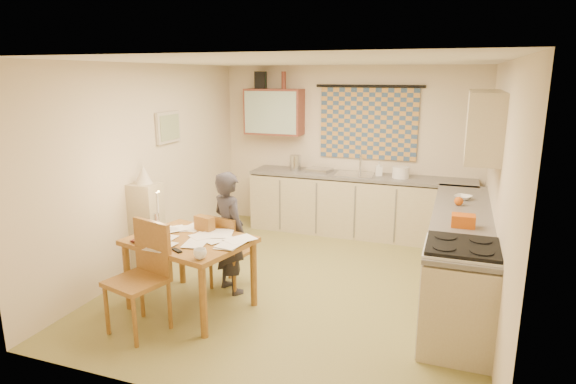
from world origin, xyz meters
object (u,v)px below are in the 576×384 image
at_px(counter_back, 359,205).
at_px(counter_right, 459,256).
at_px(shelf_stand, 147,229).
at_px(chair_far, 231,265).
at_px(stove, 458,297).
at_px(dining_table, 191,273).
at_px(person, 230,232).

height_order(counter_back, counter_right, same).
bearing_deg(shelf_stand, chair_far, -1.32).
bearing_deg(counter_right, chair_far, -164.67).
height_order(counter_right, shelf_stand, shelf_stand).
bearing_deg(counter_back, chair_far, -112.80).
relative_size(counter_right, stove, 3.05).
relative_size(chair_far, shelf_stand, 0.77).
bearing_deg(counter_back, shelf_stand, -132.22).
height_order(counter_back, stove, stove).
distance_m(counter_back, shelf_stand, 3.12).
bearing_deg(chair_far, counter_back, -100.79).
relative_size(counter_back, chair_far, 3.81).
bearing_deg(chair_far, dining_table, 85.29).
height_order(counter_back, person, person).
bearing_deg(counter_right, stove, -90.00).
height_order(stove, shelf_stand, shelf_stand).
bearing_deg(dining_table, chair_far, 86.56).
distance_m(counter_right, stove, 1.12).
height_order(counter_right, chair_far, counter_right).
xyz_separation_m(stove, chair_far, (-2.43, 0.45, -0.21)).
height_order(counter_back, shelf_stand, shelf_stand).
bearing_deg(dining_table, person, 80.94).
xyz_separation_m(dining_table, chair_far, (0.17, 0.57, -0.11)).
relative_size(stove, dining_table, 0.73).
bearing_deg(person, counter_back, -79.73).
height_order(person, shelf_stand, person).
relative_size(counter_right, dining_table, 2.21).
xyz_separation_m(stove, dining_table, (-2.60, -0.12, -0.10)).
xyz_separation_m(counter_back, person, (-0.95, -2.41, 0.23)).
xyz_separation_m(chair_far, shelf_stand, (-1.11, 0.03, 0.29)).
height_order(counter_back, chair_far, counter_back).
relative_size(counter_back, dining_table, 2.48).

